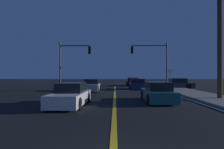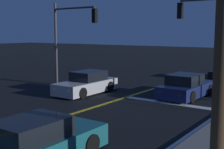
{
  "view_description": "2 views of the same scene",
  "coord_description": "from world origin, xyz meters",
  "px_view_note": "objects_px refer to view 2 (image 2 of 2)",
  "views": [
    {
      "loc": [
        0.04,
        -3.51,
        1.83
      ],
      "look_at": [
        -0.29,
        16.98,
        1.84
      ],
      "focal_mm": 32.01,
      "sensor_mm": 36.0,
      "label": 1
    },
    {
      "loc": [
        9.52,
        4.33,
        3.7
      ],
      "look_at": [
        0.73,
        16.71,
        1.64
      ],
      "focal_mm": 50.25,
      "sensor_mm": 36.0,
      "label": 2
    }
  ],
  "objects_px": {
    "car_mid_block_silver": "(87,84)",
    "car_side_waiting_navy": "(186,87)",
    "car_far_approaching_teal": "(37,144)",
    "traffic_signal_far_left": "(70,31)"
  },
  "relations": [
    {
      "from": "car_far_approaching_teal",
      "to": "traffic_signal_far_left",
      "type": "bearing_deg",
      "value": 128.42
    },
    {
      "from": "car_far_approaching_teal",
      "to": "traffic_signal_far_left",
      "type": "xyz_separation_m",
      "value": [
        -8.08,
        10.07,
        3.2
      ]
    },
    {
      "from": "car_mid_block_silver",
      "to": "car_side_waiting_navy",
      "type": "bearing_deg",
      "value": -156.03
    },
    {
      "from": "car_side_waiting_navy",
      "to": "car_far_approaching_teal",
      "type": "bearing_deg",
      "value": -87.72
    },
    {
      "from": "car_side_waiting_navy",
      "to": "traffic_signal_far_left",
      "type": "height_order",
      "value": "traffic_signal_far_left"
    },
    {
      "from": "car_far_approaching_teal",
      "to": "car_mid_block_silver",
      "type": "relative_size",
      "value": 1.01
    },
    {
      "from": "car_side_waiting_navy",
      "to": "car_mid_block_silver",
      "type": "distance_m",
      "value": 5.89
    },
    {
      "from": "car_side_waiting_navy",
      "to": "car_far_approaching_teal",
      "type": "distance_m",
      "value": 11.19
    },
    {
      "from": "car_far_approaching_teal",
      "to": "car_side_waiting_navy",
      "type": "bearing_deg",
      "value": 90.43
    },
    {
      "from": "car_far_approaching_teal",
      "to": "car_mid_block_silver",
      "type": "xyz_separation_m",
      "value": [
        -5.51,
        8.73,
        0.0
      ]
    }
  ]
}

